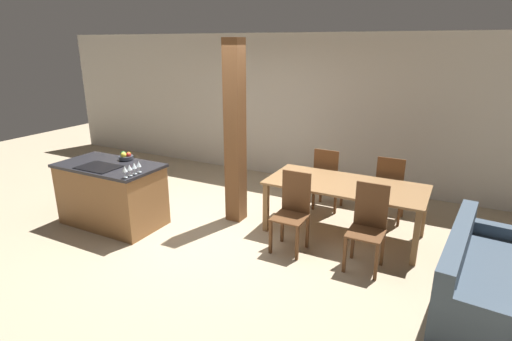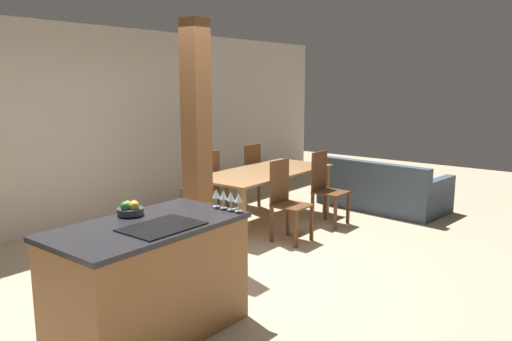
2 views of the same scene
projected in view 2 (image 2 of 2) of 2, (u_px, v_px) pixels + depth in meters
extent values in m
plane|color=tan|center=(235.00, 270.00, 5.23)|extent=(16.00, 16.00, 0.00)
cube|color=beige|center=(76.00, 126.00, 6.71)|extent=(11.20, 0.08, 2.70)
cube|color=olive|center=(149.00, 283.00, 3.81)|extent=(1.43, 0.78, 0.86)
cube|color=#232328|center=(147.00, 226.00, 3.73)|extent=(1.47, 0.82, 0.04)
cube|color=black|center=(162.00, 227.00, 3.62)|extent=(0.56, 0.40, 0.01)
cylinder|color=#383D47|center=(130.00, 211.00, 3.94)|extent=(0.21, 0.21, 0.05)
sphere|color=red|center=(134.00, 204.00, 3.97)|extent=(0.07, 0.07, 0.07)
sphere|color=gold|center=(128.00, 205.00, 3.97)|extent=(0.06, 0.06, 0.06)
sphere|color=#3D8E38|center=(125.00, 206.00, 3.89)|extent=(0.08, 0.08, 0.08)
sphere|color=yellow|center=(134.00, 206.00, 3.91)|extent=(0.08, 0.08, 0.08)
cylinder|color=silver|center=(239.00, 211.00, 4.03)|extent=(0.06, 0.06, 0.00)
cylinder|color=silver|center=(238.00, 207.00, 4.03)|extent=(0.01, 0.01, 0.07)
cone|color=silver|center=(238.00, 198.00, 4.01)|extent=(0.07, 0.07, 0.07)
cylinder|color=silver|center=(231.00, 209.00, 4.08)|extent=(0.06, 0.06, 0.00)
cylinder|color=silver|center=(231.00, 205.00, 4.08)|extent=(0.01, 0.01, 0.07)
cone|color=silver|center=(231.00, 196.00, 4.06)|extent=(0.07, 0.07, 0.07)
cylinder|color=silver|center=(224.00, 208.00, 4.13)|extent=(0.06, 0.06, 0.00)
cylinder|color=silver|center=(224.00, 204.00, 4.13)|extent=(0.01, 0.01, 0.07)
cone|color=silver|center=(223.00, 195.00, 4.11)|extent=(0.07, 0.07, 0.07)
cylinder|color=silver|center=(216.00, 206.00, 4.18)|extent=(0.06, 0.06, 0.00)
cylinder|color=silver|center=(216.00, 202.00, 4.18)|extent=(0.01, 0.01, 0.07)
cone|color=silver|center=(216.00, 194.00, 4.16)|extent=(0.07, 0.07, 0.07)
cube|color=olive|center=(265.00, 172.00, 6.86)|extent=(2.09, 0.96, 0.03)
cube|color=olive|center=(242.00, 218.00, 5.92)|extent=(0.07, 0.07, 0.70)
cube|color=olive|center=(326.00, 190.00, 7.43)|extent=(0.07, 0.07, 0.70)
cube|color=olive|center=(193.00, 207.00, 6.43)|extent=(0.07, 0.07, 0.70)
cube|color=olive|center=(281.00, 183.00, 7.94)|extent=(0.07, 0.07, 0.70)
cube|color=brown|center=(292.00, 206.00, 6.07)|extent=(0.40, 0.40, 0.02)
cube|color=brown|center=(279.00, 181.00, 6.14)|extent=(0.38, 0.02, 0.54)
cube|color=brown|center=(296.00, 230.00, 5.87)|extent=(0.04, 0.04, 0.44)
cube|color=brown|center=(312.00, 223.00, 6.14)|extent=(0.04, 0.04, 0.44)
cube|color=brown|center=(272.00, 225.00, 6.08)|extent=(0.04, 0.04, 0.44)
cube|color=brown|center=(288.00, 218.00, 6.36)|extent=(0.04, 0.04, 0.44)
cube|color=brown|center=(331.00, 192.00, 6.80)|extent=(0.40, 0.40, 0.02)
cube|color=brown|center=(319.00, 171.00, 6.86)|extent=(0.38, 0.02, 0.54)
cube|color=brown|center=(335.00, 213.00, 6.59)|extent=(0.04, 0.04, 0.44)
cube|color=brown|center=(348.00, 208.00, 6.87)|extent=(0.04, 0.04, 0.44)
cube|color=brown|center=(312.00, 209.00, 6.81)|extent=(0.04, 0.04, 0.44)
cube|color=brown|center=(326.00, 204.00, 7.08)|extent=(0.04, 0.04, 0.44)
cube|color=brown|center=(200.00, 189.00, 7.02)|extent=(0.40, 0.40, 0.02)
cube|color=brown|center=(210.00, 171.00, 6.86)|extent=(0.38, 0.02, 0.54)
cube|color=brown|center=(201.00, 200.00, 7.31)|extent=(0.04, 0.04, 0.44)
cube|color=brown|center=(183.00, 205.00, 7.04)|extent=(0.04, 0.04, 0.44)
cube|color=brown|center=(218.00, 204.00, 7.09)|extent=(0.04, 0.04, 0.44)
cube|color=brown|center=(201.00, 209.00, 6.82)|extent=(0.04, 0.04, 0.44)
cube|color=brown|center=(243.00, 179.00, 7.75)|extent=(0.40, 0.40, 0.02)
cube|color=brown|center=(253.00, 162.00, 7.58)|extent=(0.38, 0.02, 0.54)
cube|color=brown|center=(242.00, 190.00, 8.03)|extent=(0.04, 0.04, 0.44)
cube|color=brown|center=(227.00, 193.00, 7.76)|extent=(0.04, 0.04, 0.44)
cube|color=brown|center=(259.00, 193.00, 7.82)|extent=(0.04, 0.04, 0.44)
cube|color=brown|center=(245.00, 197.00, 7.54)|extent=(0.04, 0.04, 0.44)
cube|color=#3D4C5B|center=(383.00, 194.00, 7.76)|extent=(1.12, 1.93, 0.43)
cube|color=#3D4C5B|center=(371.00, 173.00, 7.41)|extent=(0.33, 1.86, 0.34)
cube|color=#3D4C5B|center=(436.00, 198.00, 7.17)|extent=(0.96, 0.23, 0.57)
cube|color=#3D4C5B|center=(337.00, 182.00, 8.33)|extent=(0.96, 0.23, 0.57)
cube|color=brown|center=(197.00, 142.00, 5.41)|extent=(0.24, 0.24, 2.59)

